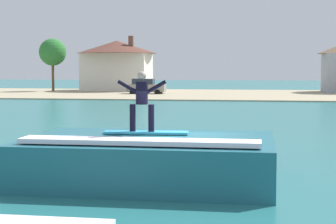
{
  "coord_description": "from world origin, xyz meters",
  "views": [
    {
      "loc": [
        2.01,
        -15.34,
        3.11
      ],
      "look_at": [
        -0.89,
        2.98,
        1.67
      ],
      "focal_mm": 60.88,
      "sensor_mm": 36.0,
      "label": 1
    }
  ],
  "objects": [
    {
      "name": "car_near_shore",
      "position": [
        -10.93,
        49.82,
        0.95
      ],
      "size": [
        4.47,
        2.1,
        1.86
      ],
      "color": "gray",
      "rests_on": "ground_plane"
    },
    {
      "name": "wave_crest",
      "position": [
        -0.89,
        -0.27,
        0.64
      ],
      "size": [
        6.67,
        4.5,
        1.36
      ],
      "color": "#1F6171",
      "rests_on": "ground_plane"
    },
    {
      "name": "surfer",
      "position": [
        -1.04,
        -0.54,
        2.31
      ],
      "size": [
        1.33,
        0.32,
        1.6
      ],
      "color": "black",
      "rests_on": "surfboard"
    },
    {
      "name": "shoreline_bank",
      "position": [
        0.0,
        50.9,
        0.06
      ],
      "size": [
        120.0,
        25.84,
        0.12
      ],
      "color": "tan",
      "rests_on": "ground_plane"
    },
    {
      "name": "tree_tall_bare",
      "position": [
        -24.33,
        55.48,
        5.12
      ],
      "size": [
        3.52,
        3.52,
        6.92
      ],
      "color": "brown",
      "rests_on": "ground_plane"
    },
    {
      "name": "house_with_chimney",
      "position": [
        -16.52,
        58.47,
        3.91
      ],
      "size": [
        10.6,
        10.6,
        7.27
      ],
      "color": "silver",
      "rests_on": "ground_plane"
    },
    {
      "name": "surfboard",
      "position": [
        -0.94,
        -0.49,
        1.39
      ],
      "size": [
        2.28,
        0.64,
        0.06
      ],
      "color": "#33A5CC",
      "rests_on": "wave_crest"
    },
    {
      "name": "ground_plane",
      "position": [
        0.0,
        0.0,
        0.0
      ],
      "size": [
        260.0,
        260.0,
        0.0
      ],
      "primitive_type": "plane",
      "color": "#256D70"
    }
  ]
}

